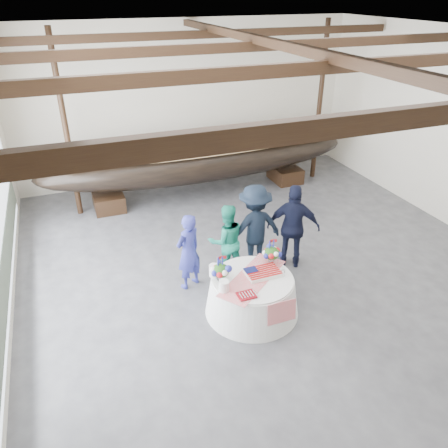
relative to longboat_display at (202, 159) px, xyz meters
name	(u,v)px	position (x,y,z in m)	size (l,w,h in m)	color
floor	(278,278)	(0.11, -4.48, -1.05)	(10.00, 12.00, 0.01)	#3D3D42
wall_back	(188,102)	(0.11, 1.52, 1.20)	(10.00, 0.02, 4.50)	silver
ceiling	(296,40)	(0.11, -4.48, 3.45)	(10.00, 12.00, 0.01)	white
pavilion_structure	(271,66)	(0.11, -3.70, 2.95)	(9.80, 11.76, 4.50)	black
longboat_display	(202,159)	(0.00, 0.00, 0.00)	(8.80, 1.76, 1.65)	black
banquet_table	(252,295)	(-0.82, -5.20, -0.69)	(1.69, 1.69, 0.73)	white
tabletop_items	(247,267)	(-0.87, -5.04, -0.18)	(1.58, 1.38, 0.40)	red
guest_woman_blue	(188,252)	(-1.64, -4.05, -0.27)	(0.57, 0.37, 1.57)	navy
guest_woman_teal	(226,241)	(-0.81, -3.91, -0.28)	(0.75, 0.58, 1.54)	#1B8D71
guest_man_left	(254,228)	(-0.18, -3.86, -0.13)	(1.19, 0.68, 1.84)	black
guest_man_right	(293,227)	(0.58, -4.12, -0.14)	(1.07, 0.45, 1.83)	black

